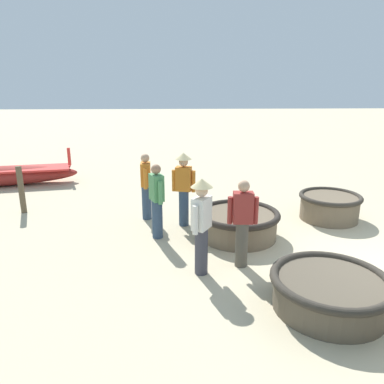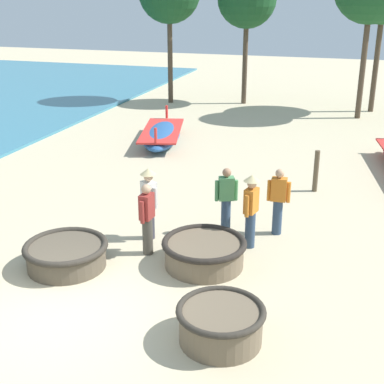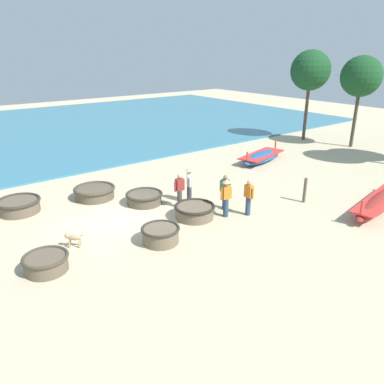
# 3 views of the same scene
# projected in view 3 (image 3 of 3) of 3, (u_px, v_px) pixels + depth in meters

# --- Properties ---
(ground_plane) EXTENTS (80.00, 80.00, 0.00)m
(ground_plane) POSITION_uv_depth(u_px,v_px,m) (121.00, 217.00, 15.89)
(ground_plane) COLOR #C6B793
(sea) EXTENTS (28.00, 52.00, 0.10)m
(sea) POSITION_uv_depth(u_px,v_px,m) (54.00, 129.00, 33.51)
(sea) COLOR teal
(sea) RESTS_ON ground
(coracle_front_right) EXTENTS (1.44, 1.44, 0.61)m
(coracle_front_right) POSITION_uv_depth(u_px,v_px,m) (161.00, 234.00, 13.72)
(coracle_front_right) COLOR brown
(coracle_front_right) RESTS_ON ground
(coracle_weathered) EXTENTS (1.85, 1.85, 0.60)m
(coracle_weathered) POSITION_uv_depth(u_px,v_px,m) (19.00, 205.00, 16.29)
(coracle_weathered) COLOR brown
(coracle_weathered) RESTS_ON ground
(coracle_far_left) EXTENTS (1.95, 1.95, 0.56)m
(coracle_far_left) POSITION_uv_depth(u_px,v_px,m) (95.00, 192.00, 17.85)
(coracle_far_left) COLOR brown
(coracle_far_left) RESTS_ON ground
(coracle_far_right) EXTENTS (1.46, 1.46, 0.54)m
(coracle_far_right) POSITION_uv_depth(u_px,v_px,m) (46.00, 262.00, 11.96)
(coracle_far_right) COLOR brown
(coracle_far_right) RESTS_ON ground
(coracle_upturned) EXTENTS (1.73, 1.73, 0.57)m
(coracle_upturned) POSITION_uv_depth(u_px,v_px,m) (195.00, 211.00, 15.76)
(coracle_upturned) COLOR brown
(coracle_upturned) RESTS_ON ground
(coracle_beside_post) EXTENTS (1.71, 1.71, 0.52)m
(coracle_beside_post) POSITION_uv_depth(u_px,v_px,m) (144.00, 198.00, 17.23)
(coracle_beside_post) COLOR brown
(coracle_beside_post) RESTS_ON ground
(long_boat_red_hull) EXTENTS (2.26, 4.23, 1.01)m
(long_boat_red_hull) POSITION_uv_depth(u_px,v_px,m) (262.00, 157.00, 23.74)
(long_boat_red_hull) COLOR #285693
(long_boat_red_hull) RESTS_ON ground
(long_boat_ochre_hull) EXTENTS (1.87, 5.51, 1.12)m
(long_boat_ochre_hull) POSITION_uv_depth(u_px,v_px,m) (380.00, 202.00, 16.67)
(long_boat_ochre_hull) COLOR maroon
(long_boat_ochre_hull) RESTS_ON ground
(fisherman_by_coracle) EXTENTS (0.36, 0.52, 1.67)m
(fisherman_by_coracle) POSITION_uv_depth(u_px,v_px,m) (226.00, 196.00, 15.64)
(fisherman_by_coracle) COLOR #2D425B
(fisherman_by_coracle) RESTS_ON ground
(fisherman_crouching) EXTENTS (0.47, 0.36, 1.67)m
(fisherman_crouching) POSITION_uv_depth(u_px,v_px,m) (189.00, 183.00, 17.16)
(fisherman_crouching) COLOR #383842
(fisherman_crouching) RESTS_ON ground
(fisherman_standing_left) EXTENTS (0.24, 0.53, 1.57)m
(fisherman_standing_left) POSITION_uv_depth(u_px,v_px,m) (180.00, 190.00, 16.62)
(fisherman_standing_left) COLOR #4C473D
(fisherman_standing_left) RESTS_ON ground
(fisherman_with_hat) EXTENTS (0.49, 0.34, 1.57)m
(fisherman_with_hat) POSITION_uv_depth(u_px,v_px,m) (225.00, 191.00, 16.51)
(fisherman_with_hat) COLOR #2D425B
(fisherman_with_hat) RESTS_ON ground
(fisherman_standing_right) EXTENTS (0.53, 0.23, 1.57)m
(fisherman_standing_right) POSITION_uv_depth(u_px,v_px,m) (249.00, 197.00, 15.84)
(fisherman_standing_right) COLOR #2D425B
(fisherman_standing_right) RESTS_ON ground
(dog) EXTENTS (0.48, 0.57, 0.55)m
(dog) POSITION_uv_depth(u_px,v_px,m) (73.00, 238.00, 13.37)
(dog) COLOR tan
(dog) RESTS_ON ground
(mooring_post_mid_beach) EXTENTS (0.14, 0.14, 1.18)m
(mooring_post_mid_beach) POSITION_uv_depth(u_px,v_px,m) (305.00, 190.00, 17.27)
(mooring_post_mid_beach) COLOR brown
(mooring_post_mid_beach) RESTS_ON ground
(tree_right_mid) EXTENTS (2.79, 2.79, 6.35)m
(tree_right_mid) POSITION_uv_depth(u_px,v_px,m) (361.00, 77.00, 25.75)
(tree_right_mid) COLOR #4C3D2D
(tree_right_mid) RESTS_ON ground
(tree_center) EXTENTS (2.95, 2.95, 6.71)m
(tree_center) POSITION_uv_depth(u_px,v_px,m) (310.00, 71.00, 27.77)
(tree_center) COLOR #4C3D2D
(tree_center) RESTS_ON ground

